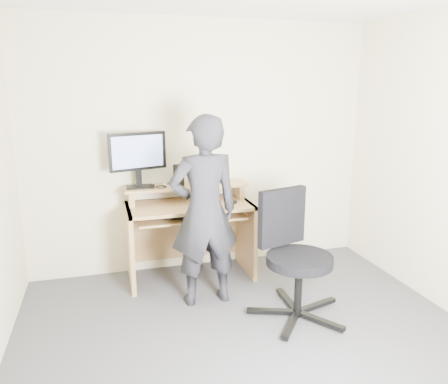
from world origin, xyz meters
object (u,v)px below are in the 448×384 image
office_chair (293,251)px  desk (188,222)px  monitor (138,155)px  person (204,212)px

office_chair → desk: bearing=107.1°
monitor → office_chair: (1.12, -1.09, -0.67)m
desk → person: person is taller
office_chair → person: (-0.64, 0.41, 0.27)m
desk → person: bearing=-88.0°
monitor → office_chair: monitor is taller
desk → monitor: (-0.46, 0.07, 0.68)m
office_chair → person: bearing=131.6°
desk → office_chair: bearing=-56.9°
desk → monitor: 0.82m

